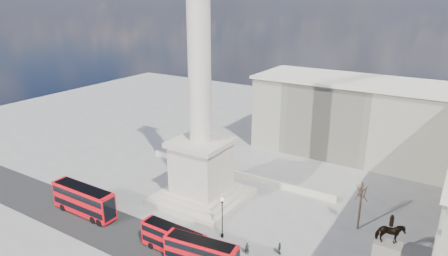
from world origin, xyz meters
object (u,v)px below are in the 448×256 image
Objects in this scene: red_bus_b at (174,240)px; red_bus_c at (202,253)px; pedestrian_walking at (247,249)px; victorian_lamp at (222,214)px; equestrian_statue at (387,254)px; pedestrian_crossing at (280,248)px; nelsons_column at (201,128)px; red_bus_a at (84,200)px.

red_bus_c is at bearing -4.29° from red_bus_b.
pedestrian_walking is (8.59, 4.99, -1.16)m from red_bus_b.
victorian_lamp reaches higher than red_bus_b.
equestrian_statue is at bearing 21.87° from red_bus_c.
equestrian_statue is 13.48m from pedestrian_crossing.
nelsons_column is at bearing 111.87° from red_bus_b.
pedestrian_walking is at bearing 118.34° from pedestrian_crossing.
equestrian_statue is (21.57, 4.16, -0.84)m from victorian_lamp.
nelsons_column reaches higher than victorian_lamp.
red_bus_a is at bearing 170.62° from red_bus_c.
red_bus_c is 5.63× the size of pedestrian_walking.
red_bus_c reaches higher than pedestrian_walking.
red_bus_b is 0.96× the size of red_bus_c.
red_bus_b is at bearing -118.07° from victorian_lamp.
equestrian_statue is 4.71× the size of pedestrian_walking.
red_bus_a is 6.61× the size of pedestrian_walking.
equestrian_statue reaches higher than pedestrian_crossing.
pedestrian_crossing is at bearing 40.03° from red_bus_c.
nelsons_column is 22.60m from pedestrian_crossing.
red_bus_c is 1.57× the size of victorian_lamp.
red_bus_b is 1.15× the size of equestrian_statue.
red_bus_c is 10.83m from pedestrian_crossing.
red_bus_b is 14.38m from pedestrian_crossing.
pedestrian_crossing is (12.24, 7.47, -1.19)m from red_bus_b.
red_bus_b is at bearing -156.69° from equestrian_statue.
pedestrian_walking is (27.05, 4.59, -1.62)m from red_bus_a.
red_bus_c is at bearing -150.81° from equestrian_statue.
red_bus_b is 27.37m from equestrian_statue.
nelsons_column reaches higher than pedestrian_crossing.
nelsons_column is at bearing 173.22° from equestrian_statue.
red_bus_b is 5.60× the size of pedestrian_crossing.
red_bus_a is at bearing -166.54° from equestrian_statue.
nelsons_column is 32.47m from equestrian_statue.
pedestrian_walking is at bearing -160.54° from equestrian_statue.
nelsons_column is 20.85m from pedestrian_walking.
equestrian_statue is at bearing -1.80° from pedestrian_walking.
pedestrian_crossing is (-12.89, -3.36, -2.06)m from equestrian_statue.
pedestrian_walking reaches higher than pedestrian_crossing.
pedestrian_walking is (5.04, -1.68, -2.88)m from victorian_lamp.
pedestrian_crossing is at bearing -165.39° from equestrian_statue.
red_bus_a reaches higher than pedestrian_crossing.
red_bus_a is 31.54m from pedestrian_crossing.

